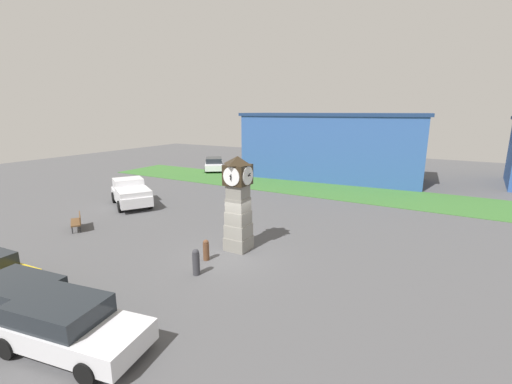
{
  "coord_description": "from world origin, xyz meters",
  "views": [
    {
      "loc": [
        8.5,
        -12.83,
        6.71
      ],
      "look_at": [
        -0.05,
        2.25,
        2.6
      ],
      "focal_mm": 24.0,
      "sensor_mm": 36.0,
      "label": 1
    }
  ],
  "objects_px": {
    "clock_tower": "(238,204)",
    "pedestrian_crossing_lot": "(239,171)",
    "bench": "(77,221)",
    "bollard_mid_row": "(196,262)",
    "car_by_building": "(68,324)",
    "car_near_tower": "(25,302)",
    "car_far_lot": "(214,164)",
    "bollard_near_tower": "(206,250)",
    "street_lamp_near_road": "(419,151)",
    "pickup_truck": "(131,193)"
  },
  "relations": [
    {
      "from": "clock_tower",
      "to": "pedestrian_crossing_lot",
      "type": "relative_size",
      "value": 2.66
    },
    {
      "from": "bench",
      "to": "pedestrian_crossing_lot",
      "type": "relative_size",
      "value": 0.93
    },
    {
      "from": "bollard_mid_row",
      "to": "car_by_building",
      "type": "height_order",
      "value": "car_by_building"
    },
    {
      "from": "car_near_tower",
      "to": "bench",
      "type": "height_order",
      "value": "car_near_tower"
    },
    {
      "from": "car_far_lot",
      "to": "pedestrian_crossing_lot",
      "type": "xyz_separation_m",
      "value": [
        5.8,
        -3.65,
        0.26
      ]
    },
    {
      "from": "bollard_mid_row",
      "to": "car_by_building",
      "type": "xyz_separation_m",
      "value": [
        -0.25,
        -5.41,
        0.18
      ]
    },
    {
      "from": "bollard_near_tower",
      "to": "car_near_tower",
      "type": "xyz_separation_m",
      "value": [
        -2.08,
        -6.73,
        0.25
      ]
    },
    {
      "from": "bollard_mid_row",
      "to": "pedestrian_crossing_lot",
      "type": "bearing_deg",
      "value": 117.08
    },
    {
      "from": "car_near_tower",
      "to": "clock_tower",
      "type": "bearing_deg",
      "value": 72.5
    },
    {
      "from": "clock_tower",
      "to": "pedestrian_crossing_lot",
      "type": "bearing_deg",
      "value": 122.12
    },
    {
      "from": "clock_tower",
      "to": "street_lamp_near_road",
      "type": "relative_size",
      "value": 0.78
    },
    {
      "from": "car_far_lot",
      "to": "pickup_truck",
      "type": "relative_size",
      "value": 0.93
    },
    {
      "from": "clock_tower",
      "to": "car_by_building",
      "type": "bearing_deg",
      "value": -92.2
    },
    {
      "from": "car_far_lot",
      "to": "bollard_mid_row",
      "type": "bearing_deg",
      "value": -55.24
    },
    {
      "from": "pedestrian_crossing_lot",
      "to": "car_near_tower",
      "type": "bearing_deg",
      "value": -74.34
    },
    {
      "from": "bollard_mid_row",
      "to": "pedestrian_crossing_lot",
      "type": "relative_size",
      "value": 0.65
    },
    {
      "from": "car_far_lot",
      "to": "street_lamp_near_road",
      "type": "relative_size",
      "value": 0.81
    },
    {
      "from": "pickup_truck",
      "to": "bollard_mid_row",
      "type": "bearing_deg",
      "value": -29.33
    },
    {
      "from": "pickup_truck",
      "to": "bench",
      "type": "bearing_deg",
      "value": -73.83
    },
    {
      "from": "car_far_lot",
      "to": "street_lamp_near_road",
      "type": "height_order",
      "value": "street_lamp_near_road"
    },
    {
      "from": "clock_tower",
      "to": "car_near_tower",
      "type": "bearing_deg",
      "value": -107.5
    },
    {
      "from": "bollard_mid_row",
      "to": "car_by_building",
      "type": "bearing_deg",
      "value": -92.7
    },
    {
      "from": "car_near_tower",
      "to": "bollard_near_tower",
      "type": "bearing_deg",
      "value": 72.81
    },
    {
      "from": "street_lamp_near_road",
      "to": "pedestrian_crossing_lot",
      "type": "bearing_deg",
      "value": -166.13
    },
    {
      "from": "car_by_building",
      "to": "clock_tower",
      "type": "bearing_deg",
      "value": 87.8
    },
    {
      "from": "clock_tower",
      "to": "car_far_lot",
      "type": "bearing_deg",
      "value": 129.33
    },
    {
      "from": "car_by_building",
      "to": "car_near_tower",
      "type": "bearing_deg",
      "value": 178.74
    },
    {
      "from": "bench",
      "to": "pedestrian_crossing_lot",
      "type": "distance_m",
      "value": 16.84
    },
    {
      "from": "bollard_near_tower",
      "to": "bollard_mid_row",
      "type": "bearing_deg",
      "value": -68.58
    },
    {
      "from": "pickup_truck",
      "to": "street_lamp_near_road",
      "type": "height_order",
      "value": "street_lamp_near_road"
    },
    {
      "from": "clock_tower",
      "to": "bench",
      "type": "height_order",
      "value": "clock_tower"
    },
    {
      "from": "bollard_near_tower",
      "to": "bollard_mid_row",
      "type": "relative_size",
      "value": 0.87
    },
    {
      "from": "bench",
      "to": "car_far_lot",
      "type": "bearing_deg",
      "value": 104.55
    },
    {
      "from": "car_far_lot",
      "to": "bench",
      "type": "bearing_deg",
      "value": -75.45
    },
    {
      "from": "bollard_mid_row",
      "to": "car_near_tower",
      "type": "distance_m",
      "value": 5.97
    },
    {
      "from": "car_near_tower",
      "to": "pickup_truck",
      "type": "height_order",
      "value": "pickup_truck"
    },
    {
      "from": "bollard_mid_row",
      "to": "car_far_lot",
      "type": "xyz_separation_m",
      "value": [
        -14.93,
        21.51,
        0.17
      ]
    },
    {
      "from": "bollard_near_tower",
      "to": "car_near_tower",
      "type": "distance_m",
      "value": 7.05
    },
    {
      "from": "car_far_lot",
      "to": "bench",
      "type": "relative_size",
      "value": 2.97
    },
    {
      "from": "car_by_building",
      "to": "bench",
      "type": "relative_size",
      "value": 2.96
    },
    {
      "from": "car_by_building",
      "to": "pickup_truck",
      "type": "distance_m",
      "value": 15.95
    },
    {
      "from": "car_far_lot",
      "to": "car_near_tower",
      "type": "bearing_deg",
      "value": -65.39
    },
    {
      "from": "bollard_mid_row",
      "to": "bench",
      "type": "bearing_deg",
      "value": 173.87
    },
    {
      "from": "bollard_mid_row",
      "to": "pickup_truck",
      "type": "xyz_separation_m",
      "value": [
        -11.13,
        6.25,
        0.35
      ]
    },
    {
      "from": "bollard_mid_row",
      "to": "pickup_truck",
      "type": "relative_size",
      "value": 0.22
    },
    {
      "from": "car_by_building",
      "to": "street_lamp_near_road",
      "type": "height_order",
      "value": "street_lamp_near_road"
    },
    {
      "from": "clock_tower",
      "to": "bench",
      "type": "bearing_deg",
      "value": -167.42
    },
    {
      "from": "bollard_mid_row",
      "to": "bench",
      "type": "distance_m",
      "value": 9.67
    },
    {
      "from": "clock_tower",
      "to": "pedestrian_crossing_lot",
      "type": "height_order",
      "value": "clock_tower"
    },
    {
      "from": "pickup_truck",
      "to": "pedestrian_crossing_lot",
      "type": "bearing_deg",
      "value": 80.24
    }
  ]
}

